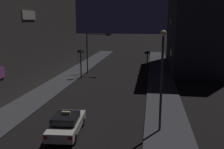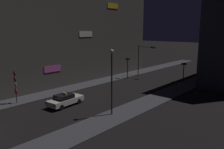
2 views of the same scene
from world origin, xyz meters
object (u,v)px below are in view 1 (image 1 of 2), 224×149
at_px(traffic_light_overhead, 96,45).
at_px(traffic_light_right_kerb, 147,57).
at_px(taxi, 67,124).
at_px(traffic_light_left_kerb, 81,58).
at_px(street_lamp_near_block, 162,71).

bearing_deg(traffic_light_overhead, traffic_light_right_kerb, 9.50).
distance_m(taxi, traffic_light_left_kerb, 17.30).
bearing_deg(street_lamp_near_block, taxi, -168.53).
bearing_deg(traffic_light_overhead, street_lamp_near_block, -65.43).
distance_m(taxi, traffic_light_right_kerb, 22.05).
bearing_deg(traffic_light_overhead, taxi, -83.13).
xyz_separation_m(traffic_light_left_kerb, traffic_light_right_kerb, (8.61, 4.65, -0.37)).
bearing_deg(traffic_light_left_kerb, traffic_light_right_kerb, 28.37).
relative_size(traffic_light_right_kerb, street_lamp_near_block, 0.49).
bearing_deg(taxi, traffic_light_overhead, 96.87).
height_order(taxi, street_lamp_near_block, street_lamp_near_block).
bearing_deg(traffic_light_left_kerb, taxi, -77.57).
bearing_deg(traffic_light_left_kerb, street_lamp_near_block, -57.40).
bearing_deg(traffic_light_right_kerb, traffic_light_overhead, -170.50).
bearing_deg(traffic_light_left_kerb, traffic_light_overhead, 69.71).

